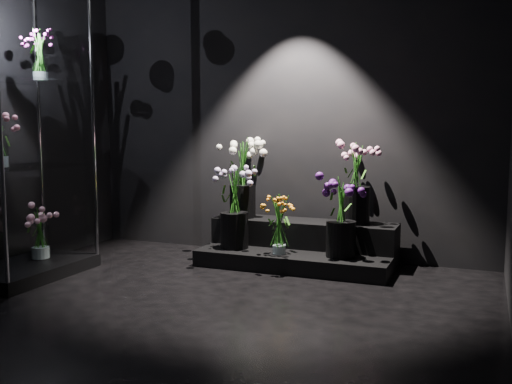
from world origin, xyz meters
The scene contains 11 objects.
floor centered at (0.00, 0.00, 0.00)m, with size 4.00×4.00×0.00m, color black.
wall_back centered at (0.00, 2.00, 1.40)m, with size 4.00×4.00×0.00m, color black.
display_riser centered at (0.29, 1.66, 0.16)m, with size 1.70×0.75×0.38m.
display_case centered at (-1.66, 0.39, 1.17)m, with size 0.64×1.07×2.35m.
bouquet_orange_bells centered at (0.20, 1.36, 0.42)m, with size 0.34×0.34×0.53m.
bouquet_lilac centered at (-0.26, 1.45, 0.56)m, with size 0.44×0.44×0.74m.
bouquet_purple centered at (0.71, 1.45, 0.51)m, with size 0.37×0.37×0.67m.
bouquet_cream_roses centered at (-0.30, 1.73, 0.81)m, with size 0.52×0.52×0.75m.
bouquet_pink_roses centered at (0.76, 1.77, 0.77)m, with size 0.35×0.35×0.71m.
bouquet_case_magenta centered at (-1.62, 0.58, 1.81)m, with size 0.27×0.27×0.41m.
bouquet_case_base_pink centered at (-1.70, 0.58, 0.34)m, with size 0.45×0.45×0.43m.
Camera 1 is at (1.82, -3.18, 1.22)m, focal length 40.00 mm.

